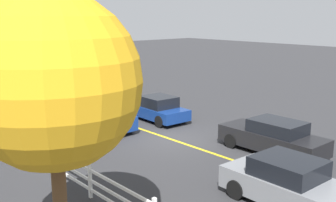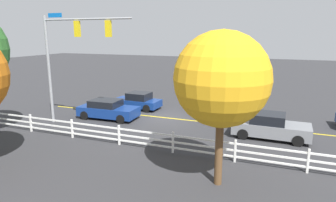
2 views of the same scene
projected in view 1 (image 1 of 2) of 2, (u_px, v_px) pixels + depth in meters
The scene contains 9 objects.
ground_plane at pixel (170, 139), 19.35m from camera, with size 120.00×120.00×0.00m, color #2D2D30.
lane_center_stripe at pixel (236, 161), 16.42m from camera, with size 28.00×0.16×0.01m, color gold.
signal_assembly at pixel (39, 27), 19.55m from camera, with size 6.65×0.38×7.49m.
car_1 at pixel (273, 137), 17.25m from camera, with size 4.65×1.83×1.47m.
car_2 at pixel (157, 109), 22.65m from camera, with size 3.98×1.97×1.39m.
car_3 at pixel (292, 185), 12.40m from camera, with size 4.50×2.02×1.52m.
car_4 at pixel (97, 116), 20.91m from camera, with size 4.43×2.08×1.40m.
white_rail_fence at pixel (90, 180), 13.05m from camera, with size 26.10×0.10×1.15m.
tree_1 at pixel (53, 82), 8.50m from camera, with size 3.81×3.81×6.35m.
Camera 1 is at (-13.82, 12.36, 5.83)m, focal length 43.40 mm.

